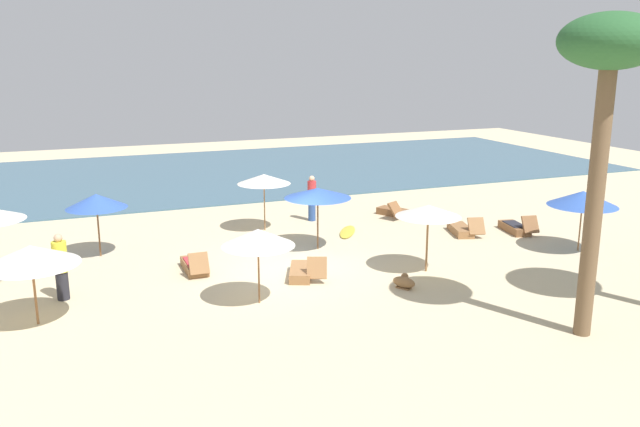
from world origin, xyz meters
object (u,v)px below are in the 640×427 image
at_px(umbrella_6, 96,201).
at_px(umbrella_4, 583,198).
at_px(palm_3, 609,64).
at_px(umbrella_2, 264,179).
at_px(lounger_3, 516,228).
at_px(person_1, 312,198).
at_px(umbrella_3, 428,211).
at_px(lounger_2, 462,230).
at_px(surfboard, 347,232).
at_px(umbrella_5, 31,255).
at_px(lounger_5, 302,272).
at_px(lounger_1, 195,266).
at_px(lounger_4, 395,212).
at_px(dog, 404,282).
at_px(umbrella_0, 258,237).
at_px(umbrella_1, 318,193).
at_px(person_0, 61,267).

bearing_deg(umbrella_6, umbrella_4, -19.45).
bearing_deg(palm_3, umbrella_2, 109.71).
relative_size(lounger_3, person_1, 0.97).
relative_size(umbrella_2, umbrella_3, 1.03).
distance_m(lounger_2, surfboard, 4.16).
height_order(umbrella_5, surfboard, umbrella_5).
height_order(umbrella_6, lounger_2, umbrella_6).
height_order(umbrella_3, lounger_5, umbrella_3).
distance_m(lounger_1, lounger_3, 11.83).
distance_m(lounger_4, person_1, 3.53).
relative_size(palm_3, dog, 9.87).
bearing_deg(umbrella_4, umbrella_5, 179.90).
height_order(umbrella_3, person_1, umbrella_3).
xyz_separation_m(umbrella_0, palm_3, (6.45, -4.67, 4.38)).
distance_m(lounger_1, lounger_4, 9.73).
bearing_deg(lounger_3, umbrella_6, 169.79).
distance_m(umbrella_2, palm_3, 13.06).
height_order(umbrella_1, lounger_2, umbrella_1).
bearing_deg(palm_3, umbrella_4, 47.99).
bearing_deg(palm_3, person_1, 99.31).
distance_m(umbrella_1, dog, 4.81).
xyz_separation_m(umbrella_5, lounger_1, (4.32, 2.54, -1.57)).
relative_size(umbrella_1, lounger_1, 1.36).
xyz_separation_m(lounger_3, palm_3, (-4.31, -7.95, 5.99)).
height_order(umbrella_1, umbrella_4, umbrella_1).
bearing_deg(umbrella_5, dog, -6.39).
bearing_deg(lounger_2, umbrella_0, -156.63).
height_order(lounger_2, person_0, person_0).
bearing_deg(umbrella_6, umbrella_1, -15.24).
xyz_separation_m(umbrella_0, umbrella_1, (3.23, 4.00, 0.13)).
bearing_deg(lounger_2, umbrella_5, -167.50).
height_order(umbrella_5, lounger_1, umbrella_5).
bearing_deg(umbrella_3, person_0, 171.35).
relative_size(umbrella_1, dog, 3.03).
bearing_deg(lounger_1, umbrella_4, -11.79).
height_order(umbrella_0, person_0, umbrella_0).
xyz_separation_m(umbrella_2, dog, (1.80, -7.37, -1.75)).
height_order(umbrella_2, umbrella_3, umbrella_2).
xyz_separation_m(lounger_4, surfboard, (-2.84, -1.62, -0.13)).
bearing_deg(umbrella_4, lounger_5, 174.75).
distance_m(umbrella_2, lounger_4, 5.83).
relative_size(umbrella_1, umbrella_4, 0.99).
xyz_separation_m(umbrella_5, palm_3, (11.84, -5.33, 4.42)).
xyz_separation_m(umbrella_0, umbrella_4, (11.22, 0.63, -0.01)).
bearing_deg(lounger_3, lounger_5, -168.84).
height_order(umbrella_1, person_0, umbrella_1).
relative_size(umbrella_6, lounger_1, 1.26).
relative_size(umbrella_6, dog, 2.80).
bearing_deg(umbrella_0, lounger_2, 23.37).
xyz_separation_m(lounger_4, dog, (-3.75, -7.53, 0.01)).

